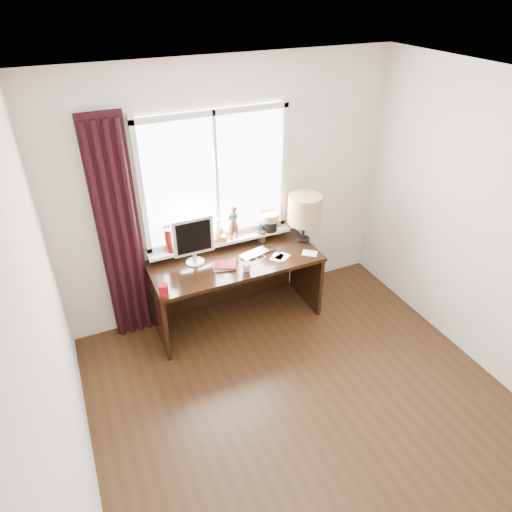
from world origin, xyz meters
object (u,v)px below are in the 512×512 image
mug (246,267)px  monitor (193,238)px  laptop (254,254)px  red_cup (164,290)px  table_lamp (305,210)px  desk (233,275)px

mug → monitor: (-0.40, 0.34, 0.23)m
laptop → red_cup: (-1.01, -0.29, 0.04)m
monitor → table_lamp: 1.19m
mug → desk: bearing=93.8°
laptop → desk: (-0.21, 0.08, -0.26)m
mug → table_lamp: size_ratio=0.18×
mug → monitor: monitor is taller
red_cup → table_lamp: table_lamp is taller
red_cup → desk: red_cup is taller
laptop → monitor: bearing=156.2°
laptop → table_lamp: (0.59, 0.05, 0.35)m
desk → table_lamp: 1.00m
laptop → mug: (-0.19, -0.24, 0.04)m
laptop → table_lamp: size_ratio=0.58×
laptop → monitor: (-0.59, 0.10, 0.27)m
red_cup → desk: (0.80, 0.37, -0.30)m
table_lamp → red_cup: bearing=-168.0°
mug → red_cup: red_cup is taller
desk → red_cup: bearing=-154.9°
monitor → mug: bearing=-39.9°
laptop → red_cup: 1.05m
laptop → mug: 0.30m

